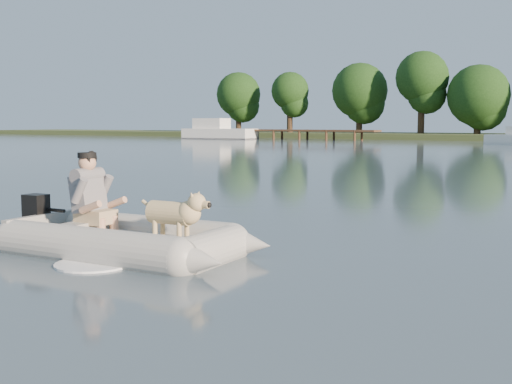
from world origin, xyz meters
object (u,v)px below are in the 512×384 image
Objects in this scene: dinghy at (127,208)px; dock at (295,135)px; cabin_cruiser at (219,129)px; man at (89,191)px; dog at (171,217)px.

dock is at bearing 112.96° from dinghy.
cabin_cruiser reaches higher than dock.
dinghy is 0.77m from man.
dock is 8.48m from cabin_cruiser.
dinghy is at bearing -58.24° from cabin_cruiser.
man is 1.16× the size of dog.
man reaches higher than dock.
dog is (25.95, -51.83, 0.03)m from dock.
dog is at bearing 0.00° from man.
cabin_cruiser is (-32.82, 50.28, 0.28)m from man.
dock is at bearing 9.09° from cabin_cruiser.
dinghy is 4.77× the size of dog.
dock reaches higher than dog.
man is (24.52, -51.90, 0.30)m from dock.
man is (-0.74, 0.02, 0.19)m from dinghy.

